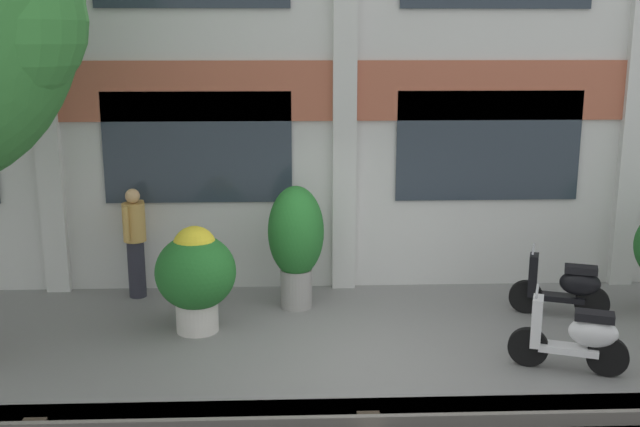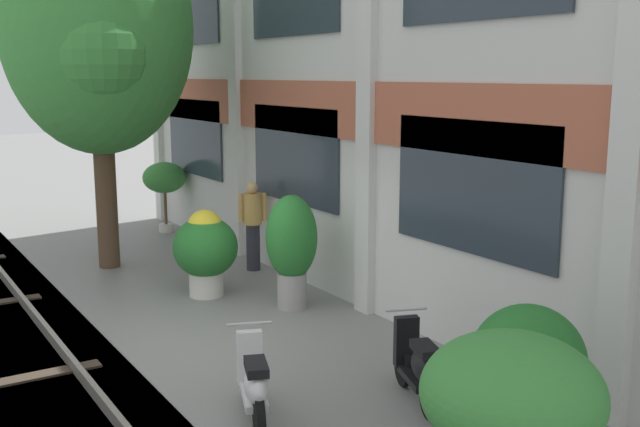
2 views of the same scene
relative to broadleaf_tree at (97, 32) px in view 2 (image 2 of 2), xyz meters
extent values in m
plane|color=slate|center=(4.88, -0.14, -4.42)|extent=(80.00, 80.00, 0.00)
cube|color=silver|center=(4.88, 2.87, -0.03)|extent=(17.90, 0.50, 8.77)
cube|color=#AD5B42|center=(4.88, 2.60, -1.32)|extent=(17.90, 0.06, 0.90)
cube|color=silver|center=(-4.07, 2.56, -0.03)|extent=(0.36, 0.16, 8.77)
cube|color=silver|center=(0.41, 2.56, -0.03)|extent=(0.36, 0.16, 8.77)
cube|color=silver|center=(4.88, 2.56, -0.03)|extent=(0.36, 0.16, 8.77)
cube|color=#28333D|center=(-1.83, 2.59, -2.17)|extent=(2.86, 0.04, 1.70)
cube|color=#28333D|center=(2.64, 2.59, -2.17)|extent=(2.86, 0.04, 1.70)
cube|color=#28333D|center=(7.12, 2.59, -2.17)|extent=(2.86, 0.04, 1.70)
cube|color=#28333D|center=(-1.83, 2.59, 0.73)|extent=(2.86, 0.04, 1.70)
cube|color=#5B5449|center=(4.88, -2.63, -4.56)|extent=(25.90, 2.80, 0.28)
cube|color=slate|center=(4.88, -1.91, -4.34)|extent=(25.90, 0.07, 0.15)
cube|color=#382D23|center=(4.85, -2.63, -4.40)|extent=(0.24, 2.10, 0.03)
cylinder|color=#4C3826|center=(0.00, 0.00, -2.80)|extent=(0.40, 0.40, 3.24)
ellipsoid|color=#388438|center=(0.00, 0.00, 0.11)|extent=(3.48, 3.48, 4.71)
sphere|color=#388438|center=(-0.87, 0.20, -0.36)|extent=(1.91, 1.91, 1.91)
sphere|color=#388438|center=(0.87, -0.20, -0.36)|extent=(1.91, 1.91, 1.91)
cylinder|color=beige|center=(2.77, 0.81, -4.22)|extent=(0.57, 0.57, 0.40)
ellipsoid|color=#236B28|center=(2.77, 0.81, -3.58)|extent=(1.08, 1.08, 1.02)
sphere|color=yellow|center=(2.77, 0.81, -3.25)|extent=(0.59, 0.59, 0.59)
cylinder|color=gray|center=(4.12, 1.68, -4.13)|extent=(0.47, 0.47, 0.58)
ellipsoid|color=#236B28|center=(4.12, 1.68, -3.27)|extent=(0.81, 0.81, 1.35)
sphere|color=yellow|center=(4.12, 1.68, -2.83)|extent=(0.45, 0.45, 0.45)
ellipsoid|color=#388438|center=(10.57, -0.25, -2.96)|extent=(1.30, 1.30, 0.85)
cylinder|color=beige|center=(-2.51, 2.09, -4.32)|extent=(0.34, 0.34, 0.19)
cylinder|color=brown|center=(-2.51, 2.09, -3.75)|extent=(0.07, 0.07, 0.96)
ellipsoid|color=#388438|center=(-2.51, 2.09, -3.13)|extent=(1.00, 1.00, 0.72)
ellipsoid|color=#236B28|center=(9.46, 1.16, -3.41)|extent=(1.08, 1.08, 1.09)
cylinder|color=black|center=(6.90, -0.47, -4.18)|extent=(0.48, 0.25, 0.48)
cylinder|color=black|center=(7.74, -0.79, -4.18)|extent=(0.48, 0.25, 0.48)
cube|color=silver|center=(7.33, -0.63, -4.14)|extent=(0.72, 0.46, 0.08)
ellipsoid|color=silver|center=(7.58, -0.73, -3.90)|extent=(0.62, 0.44, 0.36)
cube|color=black|center=(7.58, -0.73, -3.70)|extent=(0.49, 0.36, 0.10)
cube|color=silver|center=(6.98, -0.50, -3.84)|extent=(0.21, 0.30, 0.60)
cylinder|color=#B7B7BF|center=(6.96, -0.49, -3.46)|extent=(0.21, 0.48, 0.03)
cylinder|color=black|center=(7.43, 1.31, -4.18)|extent=(0.48, 0.25, 0.48)
cylinder|color=black|center=(8.28, 1.00, -4.18)|extent=(0.48, 0.25, 0.48)
cube|color=black|center=(7.86, 1.15, -4.14)|extent=(0.72, 0.46, 0.08)
ellipsoid|color=black|center=(8.11, 1.06, -3.90)|extent=(0.62, 0.44, 0.36)
cube|color=black|center=(8.11, 1.06, -3.70)|extent=(0.49, 0.36, 0.10)
cube|color=black|center=(7.51, 1.28, -3.84)|extent=(0.21, 0.30, 0.60)
cylinder|color=#B7B7BF|center=(7.49, 1.29, -3.46)|extent=(0.20, 0.48, 0.03)
cylinder|color=#282833|center=(1.69, 2.24, -3.98)|extent=(0.26, 0.26, 0.88)
cylinder|color=tan|center=(1.69, 2.24, -3.24)|extent=(0.34, 0.34, 0.58)
sphere|color=tan|center=(1.69, 2.24, -2.84)|extent=(0.22, 0.22, 0.22)
cylinder|color=tan|center=(1.61, 2.04, -3.21)|extent=(0.09, 0.09, 0.53)
cylinder|color=tan|center=(1.77, 2.45, -3.21)|extent=(0.09, 0.09, 0.53)
camera|label=1|loc=(4.05, -8.78, -0.55)|focal=42.00mm
camera|label=2|loc=(14.03, -4.01, -0.76)|focal=42.00mm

